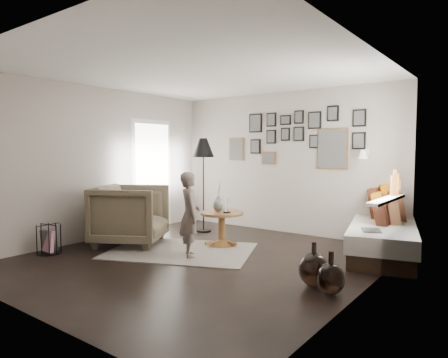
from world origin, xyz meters
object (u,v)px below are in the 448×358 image
Objects in this scene: magazine_basket at (49,239)px; demijohn_small at (331,278)px; pedestal_table at (222,230)px; armchair at (131,215)px; daybed at (385,233)px; floor_lamp at (203,151)px; vase at (218,202)px; child at (190,215)px; demijohn_large at (314,269)px.

demijohn_small is at bearing 12.36° from magazine_basket.
pedestal_table is 0.65× the size of armchair.
floor_lamp reaches higher than daybed.
floor_lamp is at bearing 143.99° from pedestal_table.
armchair is 3.49m from demijohn_small.
vase is 0.40× the size of child.
child is (-1.95, 0.12, 0.41)m from demijohn_large.
floor_lamp is 3.80× the size of demijohn_small.
magazine_basket is (-1.74, -1.93, -0.04)m from pedestal_table.
demijohn_large is at bearing 14.87° from magazine_basket.
armchair reaches higher than demijohn_large.
demijohn_small is at bearing -25.11° from pedestal_table.
pedestal_table is 1.50× the size of demijohn_small.
armchair is 1.85m from floor_lamp.
demijohn_small is (2.33, -1.07, -0.52)m from vase.
demijohn_large is at bearing -24.61° from vase.
armchair reaches higher than demijohn_small.
child is at bearing 176.35° from demijohn_large.
floor_lamp is 1.44× the size of child.
pedestal_table is 2.45m from daybed.
vase is at bearing 165.96° from pedestal_table.
floor_lamp is 4.09× the size of magazine_basket.
magazine_basket is 0.85× the size of demijohn_large.
armchair is 3.24m from demijohn_large.
demijohn_large is at bearing -111.49° from daybed.
demijohn_small is (3.99, 0.87, -0.04)m from magazine_basket.
demijohn_small is at bearing -28.61° from floor_lamp.
armchair is at bearing -146.01° from pedestal_table.
child is at bearing -81.23° from vase.
pedestal_table is at bearing -36.01° from floor_lamp.
floor_lamp reaches higher than vase.
child is at bearing 173.65° from demijohn_small.
pedestal_table is 0.57× the size of child.
pedestal_table is 1.40× the size of vase.
child is at bearing -119.76° from armchair.
pedestal_table reaches higher than demijohn_large.
floor_lamp reaches higher than magazine_basket.
pedestal_table is 1.36× the size of demijohn_large.
floor_lamp is (-0.95, 0.69, 1.26)m from pedestal_table.
armchair is (-1.14, -0.84, -0.21)m from vase.
floor_lamp is at bearing 151.17° from demijohn_large.
floor_lamp is 2.02m from child.
pedestal_table is at bearing -170.76° from daybed.
demijohn_large is at bearing 154.04° from demijohn_small.
vase is 2.60m from magazine_basket.
child is at bearing 32.02° from magazine_basket.
demijohn_small is (2.25, -1.05, -0.08)m from pedestal_table.
armchair reaches higher than pedestal_table.
daybed is (2.25, 0.97, 0.07)m from pedestal_table.
demijohn_small is 0.38× the size of child.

